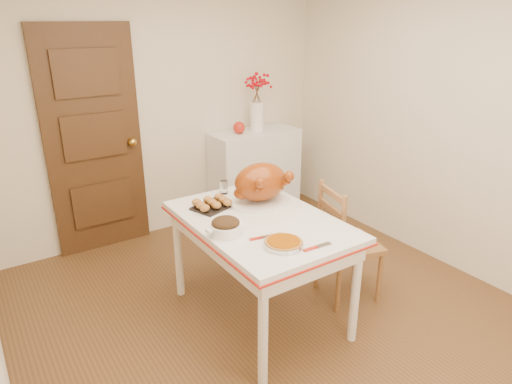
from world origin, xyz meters
TOP-DOWN VIEW (x-y plane):
  - floor at (0.00, 0.00)m, footprint 3.50×4.00m
  - wall_back at (0.00, 2.00)m, footprint 3.50×0.00m
  - wall_right at (1.75, 0.00)m, footprint 0.00×4.00m
  - door_back at (-0.70, 1.97)m, footprint 0.85×0.06m
  - sideboard at (0.92, 1.78)m, footprint 0.96×0.43m
  - kitchen_table at (-0.09, 0.19)m, footprint 0.91×1.33m
  - chair_oak at (0.64, 0.04)m, footprint 0.51×0.51m
  - berry_vase at (0.95, 1.78)m, footprint 0.33×0.33m
  - apple at (0.72, 1.78)m, footprint 0.13×0.13m
  - turkey_platter at (0.07, 0.42)m, footprint 0.53×0.45m
  - pumpkin_pie at (-0.20, -0.22)m, footprint 0.25×0.25m
  - stuffing_dish at (-0.40, 0.12)m, footprint 0.30×0.26m
  - rolls_tray at (-0.27, 0.54)m, footprint 0.32×0.28m
  - pie_server at (-0.04, -0.35)m, footprint 0.21×0.07m
  - carving_knife at (-0.22, -0.06)m, footprint 0.23×0.09m
  - drinking_glass at (-0.06, 0.74)m, footprint 0.08×0.08m
  - shaker_pair at (0.23, 0.69)m, footprint 0.11×0.06m

SIDE VIEW (x-z plane):
  - floor at x=0.00m, z-range 0.00..0.00m
  - kitchen_table at x=-0.09m, z-range 0.00..0.79m
  - chair_oak at x=0.64m, z-range 0.00..0.94m
  - sideboard at x=0.92m, z-range 0.00..0.96m
  - pie_server at x=-0.04m, z-range 0.79..0.81m
  - carving_knife at x=-0.22m, z-range 0.79..0.81m
  - pumpkin_pie at x=-0.20m, z-range 0.79..0.84m
  - rolls_tray at x=-0.27m, z-range 0.79..0.87m
  - shaker_pair at x=0.23m, z-range 0.79..0.90m
  - stuffing_dish at x=-0.40m, z-range 0.79..0.90m
  - drinking_glass at x=-0.06m, z-range 0.79..0.90m
  - turkey_platter at x=0.07m, z-range 0.79..1.10m
  - apple at x=0.72m, z-range 0.96..1.08m
  - door_back at x=-0.70m, z-range 0.00..2.06m
  - wall_back at x=0.00m, z-range 0.00..2.50m
  - wall_right at x=1.75m, z-range 0.00..2.50m
  - berry_vase at x=0.95m, z-range 0.96..1.59m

